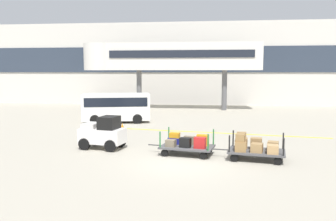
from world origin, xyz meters
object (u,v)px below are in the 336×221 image
baggage_tug (103,133)px  baggage_cart_middle (255,147)px  shuttle_van (116,105)px  safety_cone_near (122,127)px  baggage_cart_lead (188,144)px

baggage_tug → baggage_cart_middle: (6.96, -1.34, -0.21)m
baggage_tug → shuttle_van: shuttle_van is taller
baggage_tug → safety_cone_near: bearing=92.7°
baggage_tug → safety_cone_near: size_ratio=4.12×
baggage_tug → baggage_cart_middle: 7.09m
baggage_cart_lead → shuttle_van: (-5.78, 9.37, 0.74)m
baggage_tug → safety_cone_near: (-0.22, 4.65, -0.48)m
baggage_cart_middle → shuttle_van: size_ratio=0.60×
baggage_cart_middle → safety_cone_near: (-7.18, 5.99, -0.26)m
shuttle_van → safety_cone_near: 4.32m
baggage_tug → baggage_cart_lead: size_ratio=0.74×
shuttle_van → baggage_tug: bearing=-79.1°
baggage_tug → baggage_cart_lead: (4.11, -0.76, -0.25)m
shuttle_van → safety_cone_near: shuttle_van is taller
baggage_tug → safety_cone_near: baggage_tug is taller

